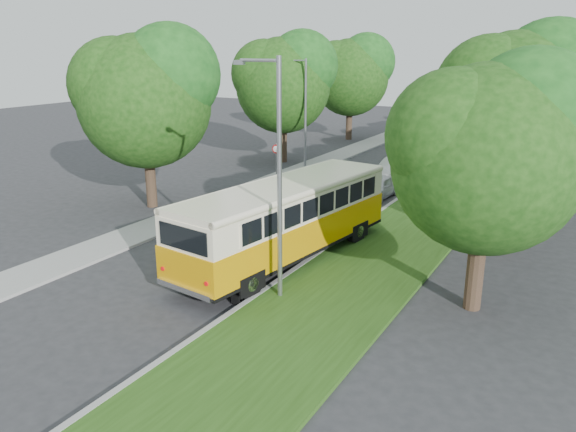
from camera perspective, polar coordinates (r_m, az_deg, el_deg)
The scene contains 13 objects.
ground at distance 23.51m, azimuth -6.78°, elevation -3.83°, with size 120.00×120.00×0.00m, color #2B2B2E.
curb at distance 25.89m, azimuth 6.29°, elevation -1.67°, with size 0.20×70.00×0.15m, color gray.
grass_verge at distance 25.11m, azimuth 11.21°, elevation -2.52°, with size 4.50×70.00×0.13m, color #254813.
sidewalk at distance 30.05m, azimuth -8.53°, elevation 0.84°, with size 2.20×70.00×0.12m, color gray.
treeline at distance 37.06m, azimuth 14.23°, elevation 12.77°, with size 24.27×41.91×9.46m.
lamppost_near at distance 18.01m, azimuth -1.13°, elevation 4.37°, with size 1.71×0.16×8.00m.
lamppost_far at distance 38.30m, azimuth 1.65°, elevation 10.66°, with size 1.71×0.16×7.50m.
warning_sign at distance 35.09m, azimuth -1.21°, elevation 6.12°, with size 0.56×0.10×2.50m.
vintage_bus at distance 22.09m, azimuth -0.23°, elevation -0.64°, with size 2.81×10.90×3.24m, color orange, non-canonical shape.
car_silver at distance 32.23m, azimuth 9.16°, elevation 2.95°, with size 1.47×3.65×1.24m, color silver.
car_white at distance 37.20m, azimuth 10.72°, elevation 4.78°, with size 1.39×3.98×1.31m, color silver.
car_blue at distance 41.38m, azimuth 14.26°, elevation 5.85°, with size 1.99×4.90×1.42m, color #131553.
car_grey at distance 43.01m, azimuth 15.57°, elevation 6.02°, with size 2.04×4.42×1.23m, color #525459.
Camera 1 is at (13.23, -17.59, 8.27)m, focal length 35.00 mm.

